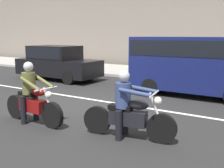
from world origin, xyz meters
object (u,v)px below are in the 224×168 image
(motorcycle_with_rider_olive, at_px, (32,98))
(parked_sedan_black, at_px, (57,62))
(motorcycle_with_rider_denim_blue, at_px, (128,111))
(parked_van_navy, at_px, (197,62))

(motorcycle_with_rider_olive, relative_size, parked_sedan_black, 0.46)
(motorcycle_with_rider_denim_blue, height_order, parked_sedan_black, parked_sedan_black)
(parked_van_navy, distance_m, parked_sedan_black, 7.06)
(parked_van_navy, xyz_separation_m, parked_sedan_black, (-7.05, -0.04, -0.39))
(motorcycle_with_rider_denim_blue, relative_size, parked_van_navy, 0.45)
(motorcycle_with_rider_denim_blue, distance_m, parked_van_navy, 5.19)
(motorcycle_with_rider_denim_blue, relative_size, parked_sedan_black, 0.48)
(motorcycle_with_rider_denim_blue, xyz_separation_m, parked_sedan_black, (-6.99, 5.11, 0.26))
(motorcycle_with_rider_denim_blue, height_order, parked_van_navy, parked_van_navy)
(motorcycle_with_rider_olive, distance_m, parked_van_navy, 6.18)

